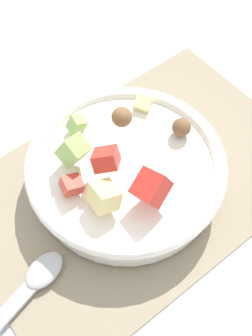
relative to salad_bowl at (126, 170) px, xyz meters
name	(u,v)px	position (x,y,z in m)	size (l,w,h in m)	color
ground_plane	(137,183)	(0.01, -0.01, -0.04)	(2.40, 2.40, 0.00)	silver
placemat	(137,182)	(0.01, -0.01, -0.04)	(0.49, 0.32, 0.01)	gray
salad_bowl	(126,170)	(0.00, 0.00, 0.00)	(0.27, 0.27, 0.11)	white
serving_spoon	(24,294)	(-0.20, -0.05, -0.03)	(0.19, 0.07, 0.01)	#B7B7BC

